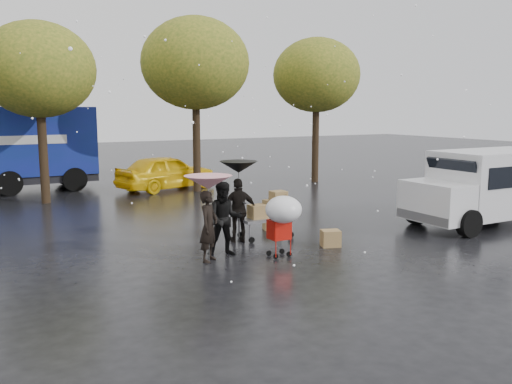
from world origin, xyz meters
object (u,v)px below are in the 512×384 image
person_pink (209,226)px  vendor_cart (268,211)px  shopping_cart (283,213)px  white_van (486,186)px  yellow_taxi (166,172)px  person_black (239,210)px

person_pink → vendor_cart: person_pink is taller
vendor_cart → shopping_cart: bearing=-110.8°
person_pink → white_van: white_van is taller
shopping_cart → yellow_taxi: (1.29, 11.54, -0.32)m
vendor_cart → white_van: size_ratio=0.31×
shopping_cart → person_pink: bearing=160.0°
person_pink → white_van: size_ratio=0.33×
yellow_taxi → white_van: bearing=-167.3°
person_black → yellow_taxi: size_ratio=0.38×
shopping_cart → vendor_cart: bearing=69.2°
vendor_cart → white_van: 6.78m
shopping_cart → yellow_taxi: bearing=83.6°
white_van → yellow_taxi: size_ratio=1.12×
person_pink → white_van: bearing=-44.8°
vendor_cart → yellow_taxi: bearing=86.6°
vendor_cart → shopping_cart: shopping_cart is taller
person_pink → yellow_taxi: person_pink is taller
shopping_cart → white_van: white_van is taller
vendor_cart → yellow_taxi: 9.67m
shopping_cart → white_van: (7.29, 0.27, 0.10)m
shopping_cart → white_van: bearing=2.1°
person_black → yellow_taxi: bearing=-86.5°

